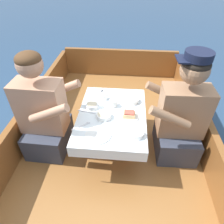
{
  "coord_description": "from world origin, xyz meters",
  "views": [
    {
      "loc": [
        0.12,
        -1.49,
        1.8
      ],
      "look_at": [
        0.0,
        -0.09,
        0.67
      ],
      "focal_mm": 32.0,
      "sensor_mm": 36.0,
      "label": 1
    }
  ],
  "objects_px": {
    "person_port": "(44,115)",
    "sandwich": "(129,114)",
    "coffee_cup_starboard": "(114,103)",
    "coffee_cup_port": "(104,96)",
    "person_starboard": "(181,117)"
  },
  "relations": [
    {
      "from": "person_starboard",
      "to": "sandwich",
      "type": "xyz_separation_m",
      "value": [
        -0.45,
        -0.01,
        0.01
      ]
    },
    {
      "from": "person_port",
      "to": "coffee_cup_port",
      "type": "relative_size",
      "value": 10.85
    },
    {
      "from": "person_port",
      "to": "coffee_cup_port",
      "type": "height_order",
      "value": "person_port"
    },
    {
      "from": "person_port",
      "to": "person_starboard",
      "type": "height_order",
      "value": "person_starboard"
    },
    {
      "from": "coffee_cup_starboard",
      "to": "person_port",
      "type": "bearing_deg",
      "value": -161.99
    },
    {
      "from": "person_port",
      "to": "sandwich",
      "type": "distance_m",
      "value": 0.76
    },
    {
      "from": "coffee_cup_port",
      "to": "coffee_cup_starboard",
      "type": "bearing_deg",
      "value": -44.98
    },
    {
      "from": "person_starboard",
      "to": "coffee_cup_port",
      "type": "relative_size",
      "value": 11.09
    },
    {
      "from": "sandwich",
      "to": "coffee_cup_starboard",
      "type": "bearing_deg",
      "value": 134.31
    },
    {
      "from": "person_starboard",
      "to": "coffee_cup_port",
      "type": "height_order",
      "value": "person_starboard"
    },
    {
      "from": "coffee_cup_port",
      "to": "person_starboard",
      "type": "bearing_deg",
      "value": -19.14
    },
    {
      "from": "person_port",
      "to": "sandwich",
      "type": "xyz_separation_m",
      "value": [
        0.76,
        0.05,
        0.03
      ]
    },
    {
      "from": "sandwich",
      "to": "coffee_cup_port",
      "type": "distance_m",
      "value": 0.36
    },
    {
      "from": "person_port",
      "to": "coffee_cup_port",
      "type": "bearing_deg",
      "value": 32.27
    },
    {
      "from": "person_starboard",
      "to": "coffee_cup_starboard",
      "type": "distance_m",
      "value": 0.62
    }
  ]
}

